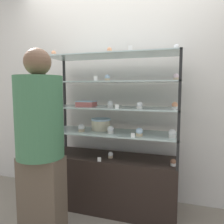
# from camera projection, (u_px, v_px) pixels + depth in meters

# --- Properties ---
(ground_plane) EXTENTS (20.00, 20.00, 0.00)m
(ground_plane) POSITION_uv_depth(u_px,v_px,m) (112.00, 208.00, 2.37)
(ground_plane) COLOR gray
(back_wall) EXTENTS (8.00, 0.05, 2.60)m
(back_wall) POSITION_uv_depth(u_px,v_px,m) (121.00, 87.00, 2.57)
(back_wall) COLOR silver
(back_wall) RESTS_ON ground_plane
(display_base) EXTENTS (1.35, 0.43, 0.57)m
(display_base) POSITION_uv_depth(u_px,v_px,m) (112.00, 182.00, 2.34)
(display_base) COLOR black
(display_base) RESTS_ON ground_plane
(display_riser_lower) EXTENTS (1.35, 0.43, 0.26)m
(display_riser_lower) POSITION_uv_depth(u_px,v_px,m) (112.00, 133.00, 2.28)
(display_riser_lower) COLOR black
(display_riser_lower) RESTS_ON display_base
(display_riser_middle) EXTENTS (1.35, 0.43, 0.26)m
(display_riser_middle) POSITION_uv_depth(u_px,v_px,m) (112.00, 108.00, 2.25)
(display_riser_middle) COLOR black
(display_riser_middle) RESTS_ON display_riser_lower
(display_riser_upper) EXTENTS (1.35, 0.43, 0.26)m
(display_riser_upper) POSITION_uv_depth(u_px,v_px,m) (112.00, 83.00, 2.22)
(display_riser_upper) COLOR black
(display_riser_upper) RESTS_ON display_riser_middle
(display_riser_top) EXTENTS (1.35, 0.43, 0.26)m
(display_riser_top) POSITION_uv_depth(u_px,v_px,m) (112.00, 57.00, 2.19)
(display_riser_top) COLOR black
(display_riser_top) RESTS_ON display_riser_upper
(layer_cake_centerpiece) EXTENTS (0.21, 0.21, 0.13)m
(layer_cake_centerpiece) POSITION_uv_depth(u_px,v_px,m) (101.00, 124.00, 2.38)
(layer_cake_centerpiece) COLOR beige
(layer_cake_centerpiece) RESTS_ON display_riser_lower
(sheet_cake_frosted) EXTENTS (0.19, 0.15, 0.06)m
(sheet_cake_frosted) POSITION_uv_depth(u_px,v_px,m) (86.00, 104.00, 2.32)
(sheet_cake_frosted) COLOR #C66660
(sheet_cake_frosted) RESTS_ON display_riser_middle
(cupcake_0) EXTENTS (0.05, 0.05, 0.07)m
(cupcake_0) POSITION_uv_depth(u_px,v_px,m) (59.00, 150.00, 2.44)
(cupcake_0) COLOR white
(cupcake_0) RESTS_ON display_base
(cupcake_1) EXTENTS (0.05, 0.05, 0.07)m
(cupcake_1) POSITION_uv_depth(u_px,v_px,m) (110.00, 155.00, 2.25)
(cupcake_1) COLOR #CCB28C
(cupcake_1) RESTS_ON display_base
(cupcake_2) EXTENTS (0.05, 0.05, 0.07)m
(cupcake_2) POSITION_uv_depth(u_px,v_px,m) (173.00, 162.00, 2.02)
(cupcake_2) COLOR white
(cupcake_2) RESTS_ON display_base
(price_tag_0) EXTENTS (0.04, 0.00, 0.04)m
(price_tag_0) POSITION_uv_depth(u_px,v_px,m) (99.00, 159.00, 2.14)
(price_tag_0) COLOR white
(price_tag_0) RESTS_ON display_base
(cupcake_3) EXTENTS (0.07, 0.07, 0.08)m
(cupcake_3) POSITION_uv_depth(u_px,v_px,m) (55.00, 127.00, 2.38)
(cupcake_3) COLOR #CCB28C
(cupcake_3) RESTS_ON display_riser_lower
(cupcake_4) EXTENTS (0.07, 0.07, 0.08)m
(cupcake_4) POSITION_uv_depth(u_px,v_px,m) (81.00, 128.00, 2.30)
(cupcake_4) COLOR #CCB28C
(cupcake_4) RESTS_ON display_riser_lower
(cupcake_5) EXTENTS (0.07, 0.07, 0.08)m
(cupcake_5) POSITION_uv_depth(u_px,v_px,m) (111.00, 130.00, 2.20)
(cupcake_5) COLOR white
(cupcake_5) RESTS_ON display_riser_lower
(cupcake_6) EXTENTS (0.07, 0.07, 0.08)m
(cupcake_6) POSITION_uv_depth(u_px,v_px,m) (139.00, 132.00, 2.08)
(cupcake_6) COLOR #CCB28C
(cupcake_6) RESTS_ON display_riser_lower
(cupcake_7) EXTENTS (0.07, 0.07, 0.08)m
(cupcake_7) POSITION_uv_depth(u_px,v_px,m) (172.00, 134.00, 2.01)
(cupcake_7) COLOR white
(cupcake_7) RESTS_ON display_riser_lower
(price_tag_1) EXTENTS (0.04, 0.00, 0.04)m
(price_tag_1) POSITION_uv_depth(u_px,v_px,m) (133.00, 135.00, 2.01)
(price_tag_1) COLOR white
(price_tag_1) RESTS_ON display_riser_lower
(cupcake_8) EXTENTS (0.06, 0.06, 0.07)m
(cupcake_8) POSITION_uv_depth(u_px,v_px,m) (58.00, 103.00, 2.38)
(cupcake_8) COLOR #CCB28C
(cupcake_8) RESTS_ON display_riser_middle
(cupcake_9) EXTENTS (0.06, 0.06, 0.07)m
(cupcake_9) POSITION_uv_depth(u_px,v_px,m) (110.00, 104.00, 2.19)
(cupcake_9) COLOR white
(cupcake_9) RESTS_ON display_riser_middle
(cupcake_10) EXTENTS (0.06, 0.06, 0.07)m
(cupcake_10) POSITION_uv_depth(u_px,v_px,m) (140.00, 105.00, 2.05)
(cupcake_10) COLOR white
(cupcake_10) RESTS_ON display_riser_middle
(cupcake_11) EXTENTS (0.06, 0.06, 0.07)m
(cupcake_11) POSITION_uv_depth(u_px,v_px,m) (175.00, 106.00, 2.02)
(cupcake_11) COLOR white
(cupcake_11) RESTS_ON display_riser_middle
(price_tag_2) EXTENTS (0.04, 0.00, 0.04)m
(price_tag_2) POSITION_uv_depth(u_px,v_px,m) (117.00, 107.00, 2.03)
(price_tag_2) COLOR white
(price_tag_2) RESTS_ON display_riser_middle
(cupcake_12) EXTENTS (0.05, 0.05, 0.06)m
(cupcake_12) POSITION_uv_depth(u_px,v_px,m) (53.00, 79.00, 2.30)
(cupcake_12) COLOR beige
(cupcake_12) RESTS_ON display_riser_upper
(cupcake_13) EXTENTS (0.05, 0.05, 0.06)m
(cupcake_13) POSITION_uv_depth(u_px,v_px,m) (107.00, 78.00, 2.12)
(cupcake_13) COLOR #CCB28C
(cupcake_13) RESTS_ON display_riser_upper
(cupcake_14) EXTENTS (0.05, 0.05, 0.06)m
(cupcake_14) POSITION_uv_depth(u_px,v_px,m) (176.00, 77.00, 1.97)
(cupcake_14) COLOR #CCB28C
(cupcake_14) RESTS_ON display_riser_upper
(price_tag_3) EXTENTS (0.04, 0.00, 0.04)m
(price_tag_3) POSITION_uv_depth(u_px,v_px,m) (96.00, 78.00, 2.06)
(price_tag_3) COLOR white
(price_tag_3) RESTS_ON display_riser_upper
(cupcake_15) EXTENTS (0.05, 0.05, 0.06)m
(cupcake_15) POSITION_uv_depth(u_px,v_px,m) (54.00, 54.00, 2.29)
(cupcake_15) COLOR white
(cupcake_15) RESTS_ON display_riser_top
(cupcake_16) EXTENTS (0.05, 0.05, 0.06)m
(cupcake_16) POSITION_uv_depth(u_px,v_px,m) (109.00, 51.00, 2.11)
(cupcake_16) COLOR white
(cupcake_16) RESTS_ON display_riser_top
(cupcake_17) EXTENTS (0.05, 0.05, 0.06)m
(cupcake_17) POSITION_uv_depth(u_px,v_px,m) (176.00, 48.00, 1.96)
(cupcake_17) COLOR white
(cupcake_17) RESTS_ON display_riser_top
(price_tag_4) EXTENTS (0.04, 0.00, 0.04)m
(price_tag_4) POSITION_uv_depth(u_px,v_px,m) (130.00, 48.00, 1.94)
(price_tag_4) COLOR white
(price_tag_4) RESTS_ON display_riser_top
(donut_glazed) EXTENTS (0.14, 0.14, 0.04)m
(donut_glazed) POSITION_uv_depth(u_px,v_px,m) (147.00, 52.00, 2.12)
(donut_glazed) COLOR #EFB2BC
(donut_glazed) RESTS_ON display_riser_top
(customer_figure) EXTENTS (0.37, 0.37, 1.59)m
(customer_figure) POSITION_uv_depth(u_px,v_px,m) (40.00, 143.00, 1.74)
(customer_figure) COLOR brown
(customer_figure) RESTS_ON ground_plane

